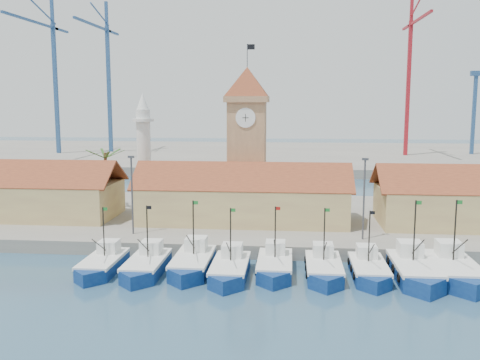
# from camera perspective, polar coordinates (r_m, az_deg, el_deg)

# --- Properties ---
(ground) EXTENTS (400.00, 400.00, 0.00)m
(ground) POSITION_cam_1_polar(r_m,az_deg,el_deg) (49.73, -1.77, -11.08)
(ground) COLOR navy
(ground) RESTS_ON ground
(quay) EXTENTS (140.00, 32.00, 1.50)m
(quay) POSITION_cam_1_polar(r_m,az_deg,el_deg) (72.52, 0.61, -4.26)
(quay) COLOR gray
(quay) RESTS_ON ground
(terminal) EXTENTS (240.00, 80.00, 2.00)m
(terminal) POSITION_cam_1_polar(r_m,az_deg,el_deg) (157.42, 3.26, 2.62)
(terminal) COLOR gray
(terminal) RESTS_ON ground
(boat_0) EXTENTS (3.23, 8.85, 6.69)m
(boat_0) POSITION_cam_1_polar(r_m,az_deg,el_deg) (54.60, -14.51, -8.81)
(boat_0) COLOR navy
(boat_0) RESTS_ON ground
(boat_1) EXTENTS (3.36, 9.22, 6.97)m
(boat_1) POSITION_cam_1_polar(r_m,az_deg,el_deg) (53.14, -10.02, -9.11)
(boat_1) COLOR navy
(boat_1) RESTS_ON ground
(boat_2) EXTENTS (3.55, 9.71, 7.35)m
(boat_2) POSITION_cam_1_polar(r_m,az_deg,el_deg) (53.17, -5.13, -8.96)
(boat_2) COLOR navy
(boat_2) RESTS_ON ground
(boat_3) EXTENTS (3.36, 9.19, 6.96)m
(boat_3) POSITION_cam_1_polar(r_m,az_deg,el_deg) (51.23, -1.11, -9.65)
(boat_3) COLOR navy
(boat_3) RESTS_ON ground
(boat_4) EXTENTS (3.32, 9.11, 6.89)m
(boat_4) POSITION_cam_1_polar(r_m,az_deg,el_deg) (52.40, 3.72, -9.26)
(boat_4) COLOR navy
(boat_4) RESTS_ON ground
(boat_5) EXTENTS (3.34, 9.14, 6.92)m
(boat_5) POSITION_cam_1_polar(r_m,az_deg,el_deg) (52.04, 8.95, -9.47)
(boat_5) COLOR navy
(boat_5) RESTS_ON ground
(boat_6) EXTENTS (3.24, 8.87, 6.71)m
(boat_6) POSITION_cam_1_polar(r_m,az_deg,el_deg) (52.58, 13.62, -9.44)
(boat_6) COLOR navy
(boat_6) RESTS_ON ground
(boat_7) EXTENTS (3.79, 10.39, 7.86)m
(boat_7) POSITION_cam_1_polar(r_m,az_deg,el_deg) (53.13, 18.16, -9.30)
(boat_7) COLOR navy
(boat_7) RESTS_ON ground
(boat_8) EXTENTS (3.81, 10.44, 7.90)m
(boat_8) POSITION_cam_1_polar(r_m,az_deg,el_deg) (54.43, 22.02, -9.07)
(boat_8) COLOR navy
(boat_8) RESTS_ON ground
(hall_left) EXTENTS (31.20, 10.13, 7.61)m
(hall_left) POSITION_cam_1_polar(r_m,az_deg,el_deg) (77.62, -23.92, -1.71)
(hall_left) COLOR tan
(hall_left) RESTS_ON quay
(hall_center) EXTENTS (27.04, 10.13, 7.61)m
(hall_center) POSITION_cam_1_polar(r_m,az_deg,el_deg) (67.97, 0.33, -2.32)
(hall_center) COLOR tan
(hall_center) RESTS_ON quay
(clock_tower) EXTENTS (5.80, 5.80, 22.70)m
(clock_tower) POSITION_cam_1_polar(r_m,az_deg,el_deg) (72.93, 0.76, 4.72)
(clock_tower) COLOR tan
(clock_tower) RESTS_ON quay
(minaret) EXTENTS (3.00, 3.00, 16.30)m
(minaret) POSITION_cam_1_polar(r_m,az_deg,el_deg) (77.73, -10.22, 3.16)
(minaret) COLOR silver
(minaret) RESTS_ON quay
(palm_tree) EXTENTS (5.60, 5.03, 8.39)m
(palm_tree) POSITION_cam_1_polar(r_m,az_deg,el_deg) (77.73, -14.11, 0.46)
(palm_tree) COLOR brown
(palm_tree) RESTS_ON quay
(lamp_posts) EXTENTS (80.70, 0.25, 9.03)m
(lamp_posts) POSITION_cam_1_polar(r_m,az_deg,el_deg) (59.64, 0.13, -1.38)
(lamp_posts) COLOR #3F3F44
(lamp_posts) RESTS_ON quay
(crane_blue_far) EXTENTS (1.00, 36.90, 43.27)m
(crane_blue_far) POSITION_cam_1_polar(r_m,az_deg,el_deg) (161.41, -19.46, 11.32)
(crane_blue_far) COLOR navy
(crane_blue_far) RESTS_ON terminal
(crane_blue_near) EXTENTS (1.00, 33.86, 43.19)m
(crane_blue_near) POSITION_cam_1_polar(r_m,az_deg,el_deg) (162.34, -14.05, 11.41)
(crane_blue_near) COLOR navy
(crane_blue_near) RESTS_ON terminal
(crane_red_right) EXTENTS (1.00, 31.66, 43.25)m
(crane_red_right) POSITION_cam_1_polar(r_m,az_deg,el_deg) (153.90, 17.68, 11.40)
(crane_red_right) COLOR maroon
(crane_red_right) RESTS_ON terminal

